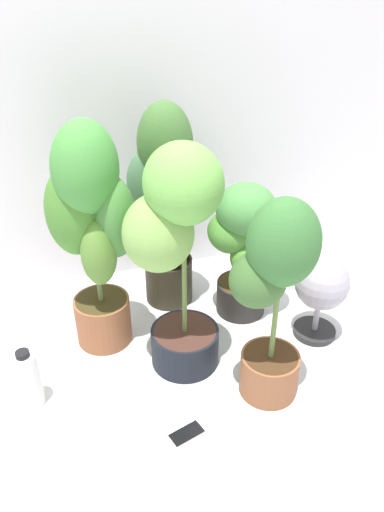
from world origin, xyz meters
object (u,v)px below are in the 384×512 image
Objects in this scene: potted_plant_front_right at (274,289)px; potted_plant_back_left at (92,225)px; potted_plant_back_center at (167,198)px; potted_plant_back_right at (247,241)px; potted_plant_center at (175,246)px; cell_phone at (187,434)px; floor_fan at (321,287)px; nutrient_bottle at (28,379)px.

potted_plant_back_left is at bearing 139.11° from potted_plant_front_right.
potted_plant_back_center is (0.33, 0.20, -0.03)m from potted_plant_back_left.
potted_plant_center is at bearing -148.21° from potted_plant_back_right.
potted_plant_back_center is at bearing 30.81° from potted_plant_back_left.
potted_plant_back_center reaches higher than potted_plant_center.
potted_plant_center is 0.65m from cell_phone.
potted_plant_back_right reaches higher than floor_fan.
nutrient_bottle is (-0.83, 0.18, -0.35)m from potted_plant_front_right.
cell_phone is (-0.44, -0.59, -0.36)m from potted_plant_back_right.
nutrient_bottle reaches higher than cell_phone.
potted_plant_center is (0.26, -0.22, -0.01)m from potted_plant_back_left.
potted_plant_center reaches higher than potted_plant_back_right.
potted_plant_back_left is at bearing -178.52° from potted_plant_back_right.
potted_plant_back_center is 2.47× the size of floor_fan.
potted_plant_center is at bearing -27.84° from cell_phone.
potted_plant_front_right is 0.84× the size of potted_plant_back_left.
potted_plant_back_center reaches higher than potted_plant_front_right.
nutrient_bottle is at bearing -158.48° from floor_fan.
potted_plant_center reaches higher than potted_plant_front_right.
potted_plant_back_right is at bearing 1.48° from potted_plant_back_left.
potted_plant_back_left is at bearing 1.38° from cell_phone.
potted_plant_center is (-0.27, 0.24, 0.08)m from potted_plant_front_right.
floor_fan is at bearing -38.54° from potted_plant_back_center.
nutrient_bottle is (-0.50, 0.30, 0.11)m from cell_phone.
potted_plant_back_left is (-0.53, 0.46, 0.09)m from potted_plant_front_right.
floor_fan is 1.18m from nutrient_bottle.
potted_plant_back_center reaches higher than floor_fan.
potted_plant_back_left reaches higher than floor_fan.
potted_plant_back_right is at bearing -31.30° from potted_plant_back_center.
cell_phone is 0.42× the size of floor_fan.
potted_plant_back_left reaches higher than potted_plant_front_right.
potted_plant_back_right reaches higher than nutrient_bottle.
potted_plant_back_left is 0.39m from potted_plant_back_center.
cell_phone is at bearing -31.13° from nutrient_bottle.
floor_fan is at bearing -46.13° from potted_plant_back_right.
cell_phone is (0.19, -0.57, -0.55)m from potted_plant_back_left.
potted_plant_back_center is at bearing 106.49° from potted_plant_front_right.
potted_plant_front_right is 0.92m from nutrient_bottle.
potted_plant_back_center is (-0.19, 0.66, 0.06)m from potted_plant_front_right.
floor_fan is 1.53× the size of nutrient_bottle.
nutrient_bottle is (-0.56, -0.06, -0.42)m from potted_plant_center.
cell_phone is 0.59m from nutrient_bottle.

